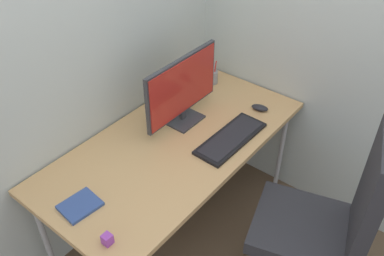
{
  "coord_description": "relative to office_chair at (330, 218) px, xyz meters",
  "views": [
    {
      "loc": [
        -1.32,
        -1.18,
        2.22
      ],
      "look_at": [
        0.06,
        -0.08,
        0.84
      ],
      "focal_mm": 38.4,
      "sensor_mm": 36.0,
      "label": 1
    }
  ],
  "objects": [
    {
      "name": "ground_plane",
      "position": [
        -0.17,
        0.88,
        -0.58
      ],
      "size": [
        8.0,
        8.0,
        0.0
      ],
      "primitive_type": "plane",
      "color": "brown"
    },
    {
      "name": "keyboard",
      "position": [
        0.04,
        0.64,
        0.17
      ],
      "size": [
        0.48,
        0.19,
        0.02
      ],
      "color": "black",
      "rests_on": "desk"
    },
    {
      "name": "office_chair",
      "position": [
        0.0,
        0.0,
        0.0
      ],
      "size": [
        0.62,
        0.66,
        1.13
      ],
      "color": "black",
      "rests_on": "ground_plane"
    },
    {
      "name": "pen_holder",
      "position": [
        0.47,
        1.09,
        0.2
      ],
      "size": [
        0.07,
        0.07,
        0.17
      ],
      "color": "gray",
      "rests_on": "desk"
    },
    {
      "name": "mouse",
      "position": [
        0.39,
        0.67,
        0.17
      ],
      "size": [
        0.08,
        0.11,
        0.03
      ],
      "primitive_type": "ellipsoid",
      "rotation": [
        0.0,
        0.0,
        0.25
      ],
      "color": "black",
      "rests_on": "desk"
    },
    {
      "name": "notebook",
      "position": [
        -0.81,
        0.92,
        0.16
      ],
      "size": [
        0.19,
        0.16,
        0.02
      ],
      "primitive_type": "cube",
      "rotation": [
        0.0,
        0.0,
        -0.1
      ],
      "color": "#334C8C",
      "rests_on": "desk"
    },
    {
      "name": "desk_clamp_accessory",
      "position": [
        -0.87,
        0.66,
        0.18
      ],
      "size": [
        0.04,
        0.04,
        0.05
      ],
      "primitive_type": "cube",
      "color": "purple",
      "rests_on": "desk"
    },
    {
      "name": "wall_back",
      "position": [
        -0.17,
        1.3,
        0.82
      ],
      "size": [
        3.36,
        0.04,
        2.8
      ],
      "primitive_type": "cube",
      "color": "#B7C1BC",
      "rests_on": "ground_plane"
    },
    {
      "name": "desk",
      "position": [
        -0.17,
        0.88,
        0.12
      ],
      "size": [
        1.6,
        0.79,
        0.74
      ],
      "color": "tan",
      "rests_on": "ground_plane"
    },
    {
      "name": "monitor",
      "position": [
        0.02,
        0.98,
        0.38
      ],
      "size": [
        0.58,
        0.17,
        0.41
      ],
      "color": "#333338",
      "rests_on": "desk"
    }
  ]
}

